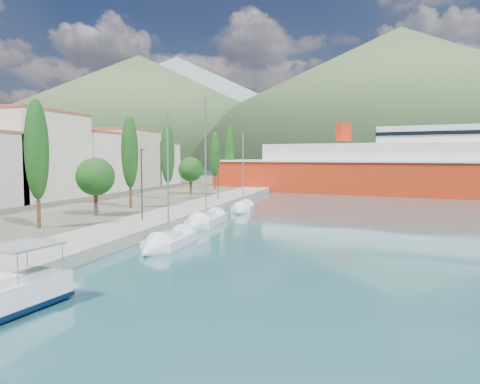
# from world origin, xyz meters

# --- Properties ---
(ground) EXTENTS (1400.00, 1400.00, 0.00)m
(ground) POSITION_xyz_m (0.00, 120.00, 0.00)
(ground) COLOR #24525B
(quay) EXTENTS (5.00, 88.00, 0.80)m
(quay) POSITION_xyz_m (-9.00, 26.00, 0.40)
(quay) COLOR gray
(quay) RESTS_ON ground
(hills_far) EXTENTS (1480.00, 900.00, 180.00)m
(hills_far) POSITION_xyz_m (138.59, 618.73, 77.39)
(hills_far) COLOR slate
(hills_far) RESTS_ON ground
(town_buildings) EXTENTS (9.20, 69.20, 11.30)m
(town_buildings) POSITION_xyz_m (-32.00, 36.91, 5.57)
(town_buildings) COLOR beige
(town_buildings) RESTS_ON land_strip
(tree_row) EXTENTS (3.58, 64.84, 11.22)m
(tree_row) POSITION_xyz_m (-15.02, 32.06, 5.88)
(tree_row) COLOR #47301E
(tree_row) RESTS_ON land_strip
(lamp_posts) EXTENTS (0.15, 46.60, 6.06)m
(lamp_posts) POSITION_xyz_m (-9.00, 14.98, 4.08)
(lamp_posts) COLOR #2D2D33
(lamp_posts) RESTS_ON quay
(sailboat_near) EXTENTS (2.13, 7.10, 10.19)m
(sailboat_near) POSITION_xyz_m (-3.91, 8.00, 0.28)
(sailboat_near) COLOR silver
(sailboat_near) RESTS_ON ground
(sailboat_mid) EXTENTS (2.48, 8.70, 12.44)m
(sailboat_mid) POSITION_xyz_m (-4.70, 18.23, 0.30)
(sailboat_mid) COLOR silver
(sailboat_mid) RESTS_ON ground
(sailboat_far) EXTENTS (2.78, 6.79, 9.72)m
(sailboat_far) POSITION_xyz_m (-3.93, 29.89, 0.28)
(sailboat_far) COLOR silver
(sailboat_far) RESTS_ON ground
(ferry) EXTENTS (65.01, 28.10, 12.64)m
(ferry) POSITION_xyz_m (14.75, 61.38, 3.85)
(ferry) COLOR red
(ferry) RESTS_ON ground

